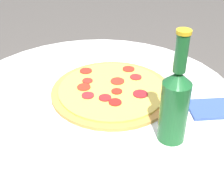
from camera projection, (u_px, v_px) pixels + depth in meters
The scene contains 4 objects.
table at pixel (97, 142), 1.01m from camera, with size 0.86×0.86×0.72m.
pizza at pixel (112, 90), 0.94m from camera, with size 0.36×0.36×0.02m.
beer_bottle at pixel (175, 102), 0.71m from camera, with size 0.07×0.07×0.28m.
napkin at pixel (216, 108), 0.87m from camera, with size 0.16×0.10×0.01m.
Camera 1 is at (0.06, 0.76, 1.23)m, focal length 50.00 mm.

